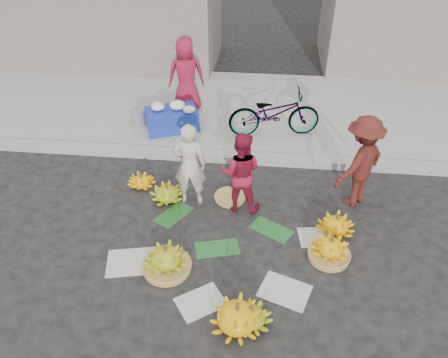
# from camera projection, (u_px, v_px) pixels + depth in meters

# --- Properties ---
(ground) EXTENTS (80.00, 80.00, 0.00)m
(ground) POSITION_uv_depth(u_px,v_px,m) (225.00, 240.00, 6.67)
(ground) COLOR black
(ground) RESTS_ON ground
(curb) EXTENTS (40.00, 0.25, 0.15)m
(curb) POSITION_uv_depth(u_px,v_px,m) (237.00, 158.00, 8.40)
(curb) COLOR gray
(curb) RESTS_ON ground
(sidewalk) EXTENTS (40.00, 4.00, 0.12)m
(sidewalk) POSITION_uv_depth(u_px,v_px,m) (244.00, 109.00, 10.10)
(sidewalk) COLOR gray
(sidewalk) RESTS_ON ground
(newspaper_scatter) EXTENTS (3.20, 1.80, 0.00)m
(newspaper_scatter) POSITION_uv_depth(u_px,v_px,m) (219.00, 280.00, 6.02)
(newspaper_scatter) COLOR beige
(newspaper_scatter) RESTS_ON ground
(banana_leaves) EXTENTS (2.00, 1.00, 0.00)m
(banana_leaves) POSITION_uv_depth(u_px,v_px,m) (220.00, 230.00, 6.84)
(banana_leaves) COLOR #1C5523
(banana_leaves) RESTS_ON ground
(banana_bunch_0) EXTENTS (0.78, 0.78, 0.46)m
(banana_bunch_0) POSITION_uv_depth(u_px,v_px,m) (166.00, 259.00, 6.07)
(banana_bunch_0) COLOR #A58345
(banana_bunch_0) RESTS_ON ground
(banana_bunch_1) EXTENTS (0.51, 0.51, 0.30)m
(banana_bunch_1) POSITION_uv_depth(u_px,v_px,m) (160.00, 262.00, 6.13)
(banana_bunch_1) COLOR #879C16
(banana_bunch_1) RESTS_ON ground
(banana_bunch_2) EXTENTS (0.91, 0.91, 0.42)m
(banana_bunch_2) POSITION_uv_depth(u_px,v_px,m) (237.00, 316.00, 5.31)
(banana_bunch_2) COLOR yellow
(banana_bunch_2) RESTS_ON ground
(banana_bunch_3) EXTENTS (0.54, 0.54, 0.32)m
(banana_bunch_3) POSITION_uv_depth(u_px,v_px,m) (251.00, 316.00, 5.38)
(banana_bunch_3) COLOR #879C16
(banana_bunch_3) RESTS_ON ground
(banana_bunch_4) EXTENTS (0.64, 0.64, 0.42)m
(banana_bunch_4) POSITION_uv_depth(u_px,v_px,m) (330.00, 249.00, 6.26)
(banana_bunch_4) COLOR #A58345
(banana_bunch_4) RESTS_ON ground
(banana_bunch_5) EXTENTS (0.69, 0.69, 0.35)m
(banana_bunch_5) POSITION_uv_depth(u_px,v_px,m) (336.00, 224.00, 6.73)
(banana_bunch_5) COLOR yellow
(banana_bunch_5) RESTS_ON ground
(banana_bunch_6) EXTENTS (0.69, 0.69, 0.35)m
(banana_bunch_6) POSITION_uv_depth(u_px,v_px,m) (167.00, 193.00, 7.37)
(banana_bunch_6) COLOR #879C16
(banana_bunch_6) RESTS_ON ground
(banana_bunch_7) EXTENTS (0.50, 0.50, 0.29)m
(banana_bunch_7) POSITION_uv_depth(u_px,v_px,m) (141.00, 181.00, 7.70)
(banana_bunch_7) COLOR yellow
(banana_bunch_7) RESTS_ON ground
(basket_spare) EXTENTS (0.69, 0.69, 0.06)m
(basket_spare) POSITION_uv_depth(u_px,v_px,m) (230.00, 198.00, 7.47)
(basket_spare) COLOR #A58345
(basket_spare) RESTS_ON ground
(incense_stack) EXTENTS (0.20, 0.08, 0.08)m
(incense_stack) POSITION_uv_depth(u_px,v_px,m) (174.00, 256.00, 6.33)
(incense_stack) COLOR red
(incense_stack) RESTS_ON ground
(vendor_cream) EXTENTS (0.55, 0.38, 1.47)m
(vendor_cream) POSITION_uv_depth(u_px,v_px,m) (190.00, 165.00, 7.01)
(vendor_cream) COLOR beige
(vendor_cream) RESTS_ON ground
(vendor_red) EXTENTS (0.73, 0.59, 1.40)m
(vendor_red) POSITION_uv_depth(u_px,v_px,m) (241.00, 172.00, 6.91)
(vendor_red) COLOR #A41931
(vendor_red) RESTS_ON ground
(man_striped) EXTENTS (1.15, 1.15, 1.60)m
(man_striped) POSITION_uv_depth(u_px,v_px,m) (360.00, 162.00, 6.97)
(man_striped) COLOR maroon
(man_striped) RESTS_ON ground
(flower_table) EXTENTS (1.21, 1.00, 0.61)m
(flower_table) POSITION_uv_depth(u_px,v_px,m) (172.00, 118.00, 9.09)
(flower_table) COLOR #172B96
(flower_table) RESTS_ON sidewalk
(grey_bucket) EXTENTS (0.30, 0.30, 0.34)m
(grey_bucket) POSITION_uv_depth(u_px,v_px,m) (139.00, 117.00, 9.30)
(grey_bucket) COLOR gray
(grey_bucket) RESTS_ON sidewalk
(flower_vendor) EXTENTS (0.91, 0.71, 1.63)m
(flower_vendor) POSITION_uv_depth(u_px,v_px,m) (186.00, 75.00, 9.47)
(flower_vendor) COLOR #A41931
(flower_vendor) RESTS_ON sidewalk
(bicycle) EXTENTS (0.96, 1.93, 0.97)m
(bicycle) POSITION_uv_depth(u_px,v_px,m) (274.00, 113.00, 8.76)
(bicycle) COLOR gray
(bicycle) RESTS_ON sidewalk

